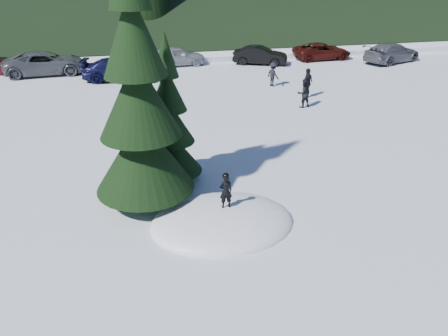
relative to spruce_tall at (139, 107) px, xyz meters
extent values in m
plane|color=white|center=(2.20, -1.80, -3.32)|extent=(200.00, 200.00, 0.00)
ellipsoid|color=white|center=(2.20, -1.80, -3.32)|extent=(4.48, 3.52, 0.96)
cylinder|color=black|center=(0.00, 0.00, -2.62)|extent=(0.38, 0.38, 1.40)
cone|color=black|center=(0.00, 0.00, -1.53)|extent=(3.20, 3.20, 2.46)
cone|color=black|center=(0.00, 0.00, 0.33)|extent=(2.54, 2.54, 2.46)
cone|color=black|center=(0.00, 0.00, 2.19)|extent=(1.88, 1.88, 2.46)
cylinder|color=black|center=(1.00, 1.40, -2.82)|extent=(0.26, 0.26, 1.00)
cone|color=black|center=(1.00, 1.40, -2.16)|extent=(2.20, 2.20, 1.52)
cone|color=black|center=(1.00, 1.40, -1.01)|extent=(1.75, 1.75, 1.52)
cone|color=black|center=(1.00, 1.40, 0.14)|extent=(1.29, 1.29, 1.52)
cone|color=black|center=(1.00, 1.40, 1.29)|extent=(0.84, 0.84, 1.52)
imported|color=black|center=(2.33, -1.67, -2.29)|extent=(0.42, 0.28, 1.10)
imported|color=black|center=(8.90, 8.50, -2.55)|extent=(0.84, 0.71, 1.55)
imported|color=black|center=(9.80, 10.15, -2.47)|extent=(1.04, 0.95, 1.70)
imported|color=black|center=(8.62, 12.89, -2.57)|extent=(0.89, 1.11, 1.50)
imported|color=#515459|center=(-5.74, 19.17, -2.55)|extent=(5.74, 2.97, 1.55)
imported|color=#0E0F33|center=(-0.73, 16.36, -2.60)|extent=(5.20, 2.76, 1.44)
imported|color=gray|center=(3.36, 19.87, -2.61)|extent=(4.28, 1.99, 1.42)
imported|color=black|center=(9.60, 18.98, -2.65)|extent=(4.29, 2.83, 1.34)
imported|color=#3E100B|center=(14.90, 19.65, -2.68)|extent=(4.67, 2.31, 1.27)
imported|color=#55585E|center=(19.72, 17.50, -2.59)|extent=(5.45, 3.76, 1.46)
camera|label=1|loc=(-0.20, -12.97, 4.17)|focal=35.00mm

